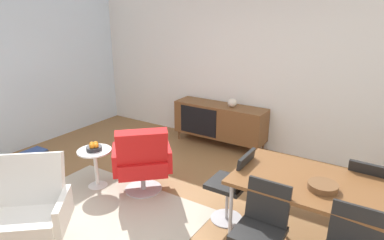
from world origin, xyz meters
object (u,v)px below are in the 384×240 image
(dining_chair_near_window, at_px, (233,183))
(side_table_round, at_px, (96,164))
(magazine_stack, at_px, (34,159))
(lounge_chair_red, at_px, (142,159))
(dining_table, at_px, (322,188))
(fruit_bowl, at_px, (94,147))
(sideboard, at_px, (220,121))
(vase_cobalt, at_px, (232,103))
(armchair_black_shell, at_px, (29,209))
(dining_chair_back_right, at_px, (367,193))
(dining_chair_front_left, at_px, (261,228))
(wooden_bowl_on_table, at_px, (323,187))

(dining_chair_near_window, relative_size, side_table_round, 1.65)
(magazine_stack, bearing_deg, lounge_chair_red, 9.75)
(dining_table, bearing_deg, magazine_stack, -174.50)
(lounge_chair_red, distance_m, fruit_bowl, 0.67)
(sideboard, bearing_deg, vase_cobalt, 0.48)
(armchair_black_shell, distance_m, fruit_bowl, 1.28)
(sideboard, relative_size, lounge_chair_red, 1.69)
(sideboard, distance_m, dining_chair_back_right, 2.73)
(vase_cobalt, relative_size, dining_chair_back_right, 0.18)
(sideboard, distance_m, dining_table, 2.78)
(dining_table, distance_m, dining_chair_front_left, 0.70)
(wooden_bowl_on_table, height_order, lounge_chair_red, lounge_chair_red)
(fruit_bowl, bearing_deg, dining_chair_back_right, 14.96)
(dining_chair_back_right, relative_size, fruit_bowl, 4.28)
(sideboard, relative_size, magazine_stack, 4.04)
(side_table_round, height_order, magazine_stack, side_table_round)
(dining_chair_front_left, bearing_deg, wooden_bowl_on_table, 50.35)
(dining_chair_back_right, xyz_separation_m, side_table_round, (-3.09, -0.83, -0.15))
(fruit_bowl, relative_size, magazine_stack, 0.50)
(dining_chair_near_window, height_order, fruit_bowl, dining_chair_near_window)
(sideboard, bearing_deg, dining_chair_front_left, -55.08)
(lounge_chair_red, relative_size, magazine_stack, 2.39)
(vase_cobalt, xyz_separation_m, magazine_stack, (-2.16, -2.26, -0.67))
(dining_chair_front_left, distance_m, magazine_stack, 3.65)
(dining_table, height_order, dining_chair_back_right, dining_chair_back_right)
(dining_chair_back_right, bearing_deg, dining_chair_front_left, -121.98)
(lounge_chair_red, xyz_separation_m, magazine_stack, (-1.87, -0.32, -0.34))
(dining_chair_front_left, height_order, side_table_round, dining_chair_front_left)
(sideboard, height_order, dining_chair_back_right, dining_chair_back_right)
(wooden_bowl_on_table, height_order, fruit_bowl, wooden_bowl_on_table)
(wooden_bowl_on_table, height_order, dining_chair_front_left, dining_chair_front_left)
(wooden_bowl_on_table, bearing_deg, sideboard, 136.32)
(dining_chair_near_window, xyz_separation_m, dining_chair_front_left, (0.54, -0.56, 0.00))
(wooden_bowl_on_table, relative_size, armchair_black_shell, 0.27)
(lounge_chair_red, relative_size, fruit_bowl, 4.73)
(dining_table, xyz_separation_m, lounge_chair_red, (-2.11, -0.06, -0.23))
(dining_chair_back_right, xyz_separation_m, armchair_black_shell, (-2.65, -2.02, -0.00))
(dining_table, distance_m, fruit_bowl, 2.76)
(sideboard, bearing_deg, wooden_bowl_on_table, -43.68)
(armchair_black_shell, bearing_deg, dining_chair_near_window, 45.97)
(dining_chair_near_window, bearing_deg, dining_chair_front_left, -46.06)
(sideboard, relative_size, dining_chair_back_right, 1.87)
(lounge_chair_red, xyz_separation_m, armchair_black_shell, (-0.19, -1.40, 0.00))
(dining_table, xyz_separation_m, side_table_round, (-2.75, -0.27, -0.38))
(wooden_bowl_on_table, distance_m, lounge_chair_red, 2.16)
(vase_cobalt, bearing_deg, armchair_black_shell, -98.19)
(sideboard, bearing_deg, fruit_bowl, -108.10)
(dining_chair_back_right, bearing_deg, fruit_bowl, -165.04)
(wooden_bowl_on_table, bearing_deg, vase_cobalt, 133.00)
(wooden_bowl_on_table, bearing_deg, dining_table, 102.94)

